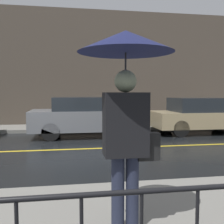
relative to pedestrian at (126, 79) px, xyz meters
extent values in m
plane|color=black|center=(-1.47, 4.98, -1.81)|extent=(80.00, 80.00, 0.00)
cube|color=gray|center=(-1.47, 9.33, -1.74)|extent=(28.00, 1.91, 0.14)
cube|color=gold|center=(-1.47, 4.98, -1.81)|extent=(25.20, 0.12, 0.01)
cube|color=#4C4238|center=(-1.47, 10.43, 1.04)|extent=(28.00, 0.30, 5.72)
cylinder|color=#23283D|center=(-0.09, 0.00, -1.24)|extent=(0.14, 0.14, 0.85)
cylinder|color=#23283D|center=(0.07, 0.00, -1.24)|extent=(0.14, 0.14, 0.85)
cube|color=black|center=(-0.01, 0.00, -0.48)|extent=(0.46, 0.28, 0.68)
sphere|color=#949D78|center=(-0.01, 0.00, -0.02)|extent=(0.23, 0.23, 0.23)
cylinder|color=#262628|center=(-0.01, 0.00, -0.10)|extent=(0.02, 0.02, 0.75)
cone|color=#191E4C|center=(-0.01, 0.00, 0.39)|extent=(1.01, 1.01, 0.23)
cube|color=black|center=(0.25, 0.00, -0.73)|extent=(0.24, 0.12, 0.30)
cube|color=slate|center=(0.06, 7.28, -1.18)|extent=(4.18, 1.82, 0.74)
cube|color=#1E2328|center=(-0.11, 7.28, -0.56)|extent=(2.17, 1.67, 0.49)
cylinder|color=black|center=(1.36, 8.08, -1.50)|extent=(0.63, 0.22, 0.63)
cylinder|color=black|center=(1.36, 6.48, -1.50)|extent=(0.63, 0.22, 0.63)
cylinder|color=black|center=(-1.23, 8.08, -1.50)|extent=(0.63, 0.22, 0.63)
cylinder|color=black|center=(-1.23, 6.48, -1.50)|extent=(0.63, 0.22, 0.63)
cube|color=tan|center=(4.78, 7.28, -1.23)|extent=(4.04, 1.77, 0.63)
cube|color=#1E2328|center=(4.62, 7.28, -0.64)|extent=(2.10, 1.63, 0.56)
cylinder|color=black|center=(6.04, 8.06, -1.50)|extent=(0.63, 0.22, 0.63)
cylinder|color=black|center=(3.53, 8.06, -1.50)|extent=(0.63, 0.22, 0.63)
cylinder|color=black|center=(3.53, 6.50, -1.50)|extent=(0.63, 0.22, 0.63)
camera|label=1|loc=(-0.59, -2.71, -0.14)|focal=42.00mm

